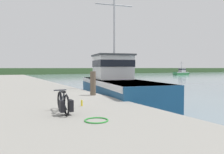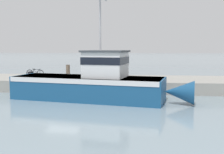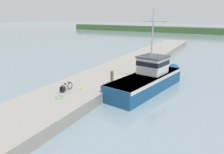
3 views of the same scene
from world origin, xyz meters
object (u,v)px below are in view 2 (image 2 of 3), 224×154
object	(u,v)px
fishing_boat_main	(96,82)
mooring_post	(68,73)
bicycle_touring	(33,73)
water_bottle_on_curb	(41,77)

from	to	relation	value
fishing_boat_main	mooring_post	bearing A→B (deg)	-126.22
bicycle_touring	fishing_boat_main	bearing A→B (deg)	53.01
bicycle_touring	mooring_post	world-z (taller)	mooring_post
fishing_boat_main	mooring_post	xyz separation A→B (m)	(-2.89, -2.71, 0.39)
bicycle_touring	mooring_post	xyz separation A→B (m)	(2.68, 3.94, 0.31)
mooring_post	water_bottle_on_curb	bearing A→B (deg)	-120.25
water_bottle_on_curb	mooring_post	bearing A→B (deg)	59.75
mooring_post	water_bottle_on_curb	world-z (taller)	mooring_post
bicycle_touring	water_bottle_on_curb	world-z (taller)	bicycle_touring
fishing_boat_main	mooring_post	distance (m)	3.98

